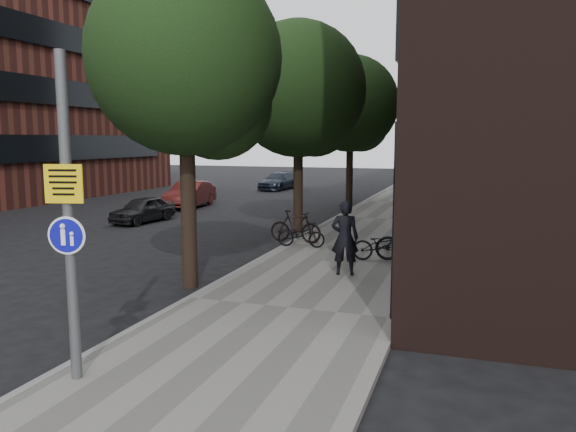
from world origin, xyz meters
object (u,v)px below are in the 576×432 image
at_px(pedestrian, 345,238).
at_px(parked_bike_facade_near, 383,245).
at_px(signpost, 69,218).
at_px(parked_car_near, 143,209).

xyz_separation_m(pedestrian, parked_bike_facade_near, (0.65, 1.89, -0.49)).
height_order(signpost, parked_car_near, signpost).
height_order(pedestrian, parked_bike_facade_near, pedestrian).
bearing_deg(signpost, pedestrian, 57.96).
bearing_deg(pedestrian, parked_car_near, -43.60).
height_order(parked_bike_facade_near, parked_car_near, parked_car_near).
xyz_separation_m(signpost, parked_car_near, (-7.98, 14.01, -1.87)).
distance_m(signpost, pedestrian, 7.68).
distance_m(signpost, parked_car_near, 16.23).
height_order(signpost, pedestrian, signpost).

